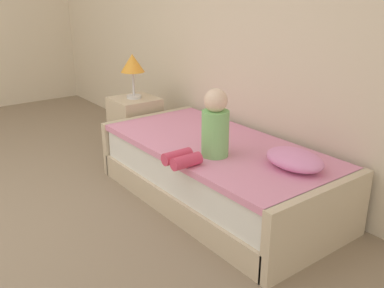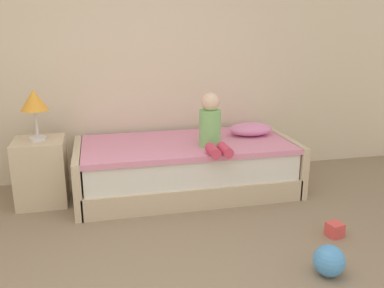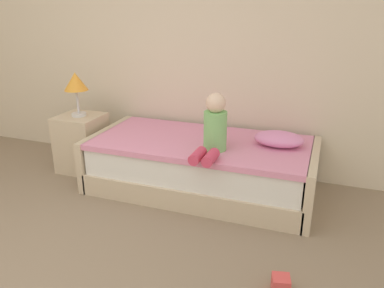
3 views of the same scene
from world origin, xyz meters
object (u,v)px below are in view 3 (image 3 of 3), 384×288
(toy_block, at_px, (281,284))
(bed, at_px, (201,165))
(nightstand, at_px, (82,143))
(table_lamp, at_px, (76,84))
(pillow, at_px, (279,139))
(child_figure, at_px, (214,129))

(toy_block, bearing_deg, bed, 128.15)
(nightstand, xyz_separation_m, toy_block, (2.27, -1.20, -0.24))
(bed, height_order, table_lamp, table_lamp)
(bed, bearing_deg, table_lamp, 179.09)
(pillow, bearing_deg, child_figure, -147.27)
(nightstand, bearing_deg, table_lamp, 0.00)
(nightstand, xyz_separation_m, child_figure, (1.54, -0.25, 0.40))
(table_lamp, height_order, toy_block, table_lamp)
(pillow, bearing_deg, table_lamp, -177.80)
(child_figure, bearing_deg, bed, 129.27)
(bed, relative_size, nightstand, 3.52)
(child_figure, bearing_deg, table_lamp, 170.77)
(table_lamp, bearing_deg, pillow, 2.20)
(nightstand, relative_size, pillow, 1.36)
(table_lamp, distance_m, toy_block, 2.72)
(bed, height_order, nightstand, nightstand)
(table_lamp, distance_m, pillow, 2.08)
(bed, xyz_separation_m, toy_block, (0.92, -1.18, -0.19))
(bed, height_order, toy_block, bed)
(nightstand, distance_m, table_lamp, 0.64)
(pillow, bearing_deg, toy_block, -79.92)
(nightstand, bearing_deg, child_figure, -9.23)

